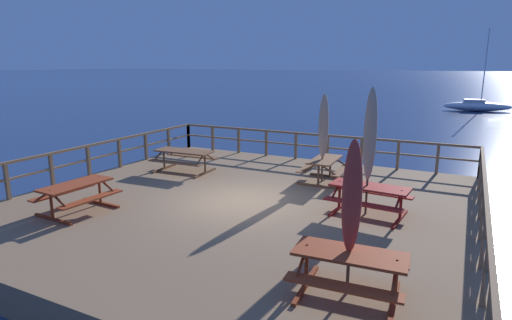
{
  "coord_description": "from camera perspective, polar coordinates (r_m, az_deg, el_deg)",
  "views": [
    {
      "loc": [
        5.47,
        -9.88,
        4.46
      ],
      "look_at": [
        0.0,
        0.89,
        1.7
      ],
      "focal_mm": 29.58,
      "sensor_mm": 36.0,
      "label": 1
    }
  ],
  "objects": [
    {
      "name": "picnic_table_back_left",
      "position": [
        7.27,
        12.55,
        -13.62
      ],
      "size": [
        1.91,
        1.52,
        0.78
      ],
      "color": "#993819",
      "rests_on": "wooden_deck"
    },
    {
      "name": "picnic_table_back_right",
      "position": [
        11.82,
        -23.12,
        -3.92
      ],
      "size": [
        1.5,
        1.88,
        0.78
      ],
      "color": "#993819",
      "rests_on": "wooden_deck"
    },
    {
      "name": "railing_side_left",
      "position": [
        15.41,
        -21.77,
        0.6
      ],
      "size": [
        0.1,
        11.61,
        1.09
      ],
      "color": "brown",
      "rests_on": "wooden_deck"
    },
    {
      "name": "picnic_table_front_right",
      "position": [
        11.06,
        15.08,
        -4.41
      ],
      "size": [
        2.04,
        1.56,
        0.78
      ],
      "color": "maroon",
      "rests_on": "wooden_deck"
    },
    {
      "name": "patio_umbrella_tall_back_left",
      "position": [
        13.58,
        9.12,
        4.48
      ],
      "size": [
        0.32,
        0.32,
        2.86
      ],
      "color": "#4C3828",
      "rests_on": "wooden_deck"
    },
    {
      "name": "ground_plane",
      "position": [
        12.14,
        -1.91,
        -8.69
      ],
      "size": [
        600.0,
        600.0,
        0.0
      ],
      "primitive_type": "plane",
      "color": "navy"
    },
    {
      "name": "patio_umbrella_short_back",
      "position": [
        6.92,
        12.84,
        -5.01
      ],
      "size": [
        0.32,
        0.32,
        2.63
      ],
      "color": "#4C3828",
      "rests_on": "wooden_deck"
    },
    {
      "name": "railing_waterside_far",
      "position": [
        16.84,
        7.53,
        2.37
      ],
      "size": [
        12.02,
        0.1,
        1.09
      ],
      "color": "brown",
      "rests_on": "wooden_deck"
    },
    {
      "name": "patio_umbrella_tall_front",
      "position": [
        10.76,
        15.18,
        3.29
      ],
      "size": [
        0.32,
        0.32,
        3.23
      ],
      "color": "#4C3828",
      "rests_on": "wooden_deck"
    },
    {
      "name": "sailboat_distant",
      "position": [
        46.33,
        27.7,
        6.51
      ],
      "size": [
        6.16,
        2.41,
        7.72
      ],
      "color": "silver",
      "rests_on": "ground"
    },
    {
      "name": "railing_side_right",
      "position": [
        10.35,
        28.49,
        -5.77
      ],
      "size": [
        0.1,
        11.61,
        1.09
      ],
      "color": "brown",
      "rests_on": "wooden_deck"
    },
    {
      "name": "wooden_deck",
      "position": [
        12.02,
        -1.93,
        -7.14
      ],
      "size": [
        12.22,
        11.81,
        0.7
      ],
      "primitive_type": "cube",
      "color": "#846647",
      "rests_on": "ground"
    },
    {
      "name": "picnic_table_mid_left",
      "position": [
        13.84,
        9.28,
        -0.71
      ],
      "size": [
        1.43,
        1.71,
        0.78
      ],
      "color": "brown",
      "rests_on": "wooden_deck"
    },
    {
      "name": "picnic_table_mid_centre",
      "position": [
        15.2,
        -9.73,
        0.54
      ],
      "size": [
        2.15,
        1.51,
        0.78
      ],
      "color": "brown",
      "rests_on": "wooden_deck"
    }
  ]
}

